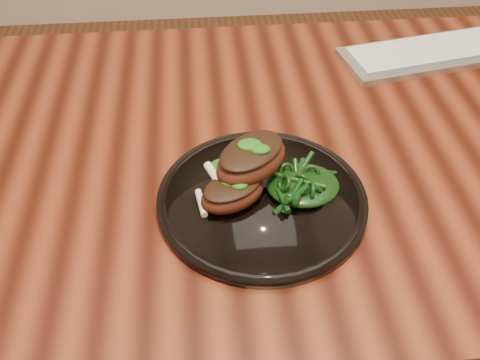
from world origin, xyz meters
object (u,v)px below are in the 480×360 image
at_px(plate, 262,199).
at_px(lamb_chop_front, 232,192).
at_px(desk, 320,175).
at_px(greens_heap, 303,181).
at_px(keyboard, 447,50).

height_order(plate, lamb_chop_front, lamb_chop_front).
xyz_separation_m(plate, lamb_chop_front, (-0.04, -0.01, 0.03)).
xyz_separation_m(desk, lamb_chop_front, (-0.16, -0.15, 0.12)).
relative_size(plate, lamb_chop_front, 2.63).
bearing_deg(desk, greens_heap, -114.98).
distance_m(desk, plate, 0.21).
bearing_deg(plate, lamb_chop_front, -166.04).
distance_m(plate, greens_heap, 0.06).
relative_size(greens_heap, keyboard, 0.23).
distance_m(desk, lamb_chop_front, 0.25).
height_order(lamb_chop_front, greens_heap, lamb_chop_front).
relative_size(desk, plate, 5.42).
distance_m(plate, keyboard, 0.57).
bearing_deg(plate, keyboard, 42.51).
distance_m(desk, greens_heap, 0.19).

